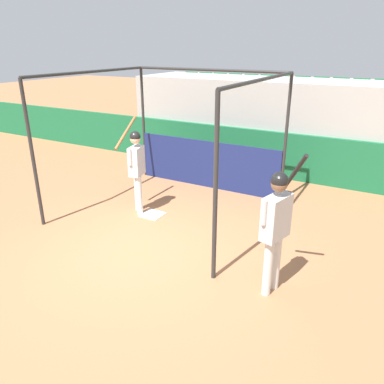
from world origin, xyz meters
The scene contains 7 objects.
ground_plane centered at (0.00, 0.00, 0.00)m, with size 60.00×60.00×0.00m, color #9E6642.
outfield_wall centered at (0.00, 5.15, 0.63)m, with size 24.00×0.12×1.25m.
bleacher_section centered at (0.00, 6.41, 1.26)m, with size 7.60×2.40×2.53m.
batting_cage centered at (-0.44, 2.91, 1.22)m, with size 3.92×3.64×2.90m.
home_plate centered at (-0.67, 1.45, 0.01)m, with size 0.44×0.44×0.02m.
player_batter centered at (-1.04, 1.45, 1.08)m, with size 0.59×0.83×1.97m.
player_waiting centered at (2.37, 0.11, 1.14)m, with size 0.48×0.81×2.09m.
Camera 1 is at (3.62, -4.52, 3.41)m, focal length 35.00 mm.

